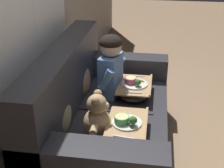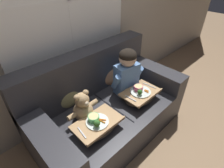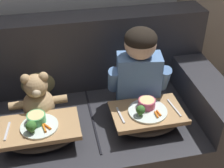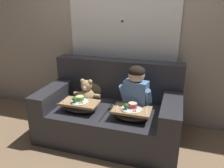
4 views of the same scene
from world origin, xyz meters
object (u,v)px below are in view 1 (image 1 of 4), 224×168
at_px(lap_tray_child, 134,89).
at_px(lap_tray_teddy, 127,129).
at_px(throw_pillow_behind_child, 82,75).
at_px(throw_pillow_behind_teddy, 62,111).
at_px(couch, 100,119).
at_px(child_figure, 111,62).
at_px(teddy_bear, 98,117).

xyz_separation_m(lap_tray_child, lap_tray_teddy, (-0.63, -0.00, 0.00)).
xyz_separation_m(throw_pillow_behind_child, throw_pillow_behind_teddy, (-0.63, 0.00, 0.00)).
bearing_deg(couch, throw_pillow_behind_teddy, 145.79).
height_order(couch, child_figure, child_figure).
bearing_deg(lap_tray_child, throw_pillow_behind_teddy, 143.31).
distance_m(throw_pillow_behind_teddy, child_figure, 0.70).
xyz_separation_m(throw_pillow_behind_teddy, teddy_bear, (0.00, -0.26, -0.03)).
bearing_deg(child_figure, throw_pillow_behind_child, 89.96).
relative_size(throw_pillow_behind_child, throw_pillow_behind_teddy, 1.11).
xyz_separation_m(throw_pillow_behind_child, lap_tray_child, (-0.00, -0.47, -0.10)).
xyz_separation_m(couch, teddy_bear, (-0.32, -0.05, 0.22)).
relative_size(couch, teddy_bear, 4.83).
height_order(lap_tray_child, lap_tray_teddy, lap_tray_teddy).
relative_size(child_figure, teddy_bear, 1.56).
bearing_deg(couch, lap_tray_child, -39.02).
bearing_deg(child_figure, couch, 172.06).
relative_size(couch, child_figure, 3.09).
relative_size(teddy_bear, lap_tray_teddy, 0.79).
bearing_deg(teddy_bear, lap_tray_teddy, -90.39).
bearing_deg(throw_pillow_behind_child, couch, -145.79).
bearing_deg(teddy_bear, throw_pillow_behind_child, 22.55).
distance_m(couch, lap_tray_teddy, 0.43).
xyz_separation_m(throw_pillow_behind_child, lap_tray_teddy, (-0.63, -0.47, -0.10)).
bearing_deg(couch, throw_pillow_behind_child, 34.21).
bearing_deg(teddy_bear, lap_tray_child, -18.24).
bearing_deg(child_figure, lap_tray_child, -90.10).
bearing_deg(child_figure, throw_pillow_behind_teddy, 157.72).
height_order(throw_pillow_behind_teddy, teddy_bear, same).
distance_m(lap_tray_child, lap_tray_teddy, 0.63).
xyz_separation_m(teddy_bear, lap_tray_teddy, (-0.00, -0.21, -0.08)).
bearing_deg(couch, child_figure, -7.94).
bearing_deg(lap_tray_child, couch, 140.98).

